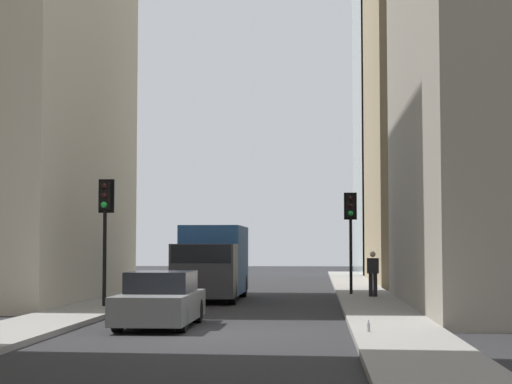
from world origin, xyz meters
name	(u,v)px	position (x,y,z in m)	size (l,w,h in m)	color
ground_plane	(207,334)	(0.00, 0.00, 0.00)	(135.00, 135.00, 0.00)	#262628
sidewalk_right	(21,329)	(0.00, 4.50, 0.07)	(90.00, 2.20, 0.14)	gray
sidewalk_left	(398,332)	(0.00, -4.50, 0.07)	(90.00, 2.20, 0.14)	gray
building_left_far	(458,81)	(28.66, -10.59, 11.42)	(16.58, 10.50, 22.82)	#9E8966
delivery_truck	(212,262)	(12.44, 1.40, 1.46)	(6.46, 2.25, 2.84)	#285699
hatchback_grey	(160,301)	(1.56, 1.40, 0.66)	(4.30, 1.78, 1.42)	slate
traffic_light_midblock	(105,212)	(7.05, 4.24, 3.16)	(0.43, 0.52, 4.11)	black
traffic_light_far_junction	(351,219)	(14.55, -3.96, 3.15)	(0.43, 0.52, 4.10)	black
pedestrian	(373,272)	(12.91, -4.74, 1.08)	(0.26, 0.44, 1.73)	black
discarded_bottle	(369,327)	(-0.74, -3.77, 0.25)	(0.07, 0.07, 0.27)	#999EA3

